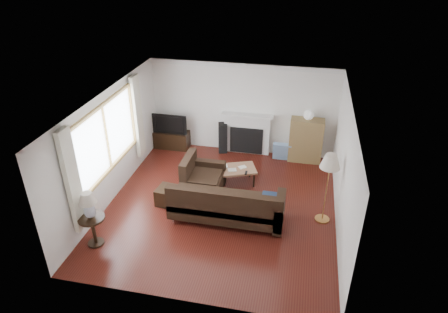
% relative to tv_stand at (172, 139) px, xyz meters
% --- Properties ---
extents(room, '(5.10, 5.60, 2.54)m').
position_rel_tv_stand_xyz_m(room, '(1.98, -2.50, 1.01)').
color(room, '#491710').
rests_on(room, ground).
extents(window, '(0.12, 2.74, 1.54)m').
position_rel_tv_stand_xyz_m(window, '(-0.47, -2.70, 1.31)').
color(window, brown).
rests_on(window, room).
extents(curtain_near, '(0.10, 0.35, 2.10)m').
position_rel_tv_stand_xyz_m(curtain_near, '(-0.42, -4.22, 1.16)').
color(curtain_near, silver).
rests_on(curtain_near, room).
extents(curtain_far, '(0.10, 0.35, 2.10)m').
position_rel_tv_stand_xyz_m(curtain_far, '(-0.42, -1.18, 1.16)').
color(curtain_far, silver).
rests_on(curtain_far, room).
extents(fireplace, '(1.40, 0.26, 1.15)m').
position_rel_tv_stand_xyz_m(fireplace, '(2.13, 0.14, 0.33)').
color(fireplace, white).
rests_on(fireplace, room).
extents(tv_stand, '(0.98, 0.44, 0.49)m').
position_rel_tv_stand_xyz_m(tv_stand, '(0.00, 0.00, 0.00)').
color(tv_stand, black).
rests_on(tv_stand, ground).
extents(television, '(0.98, 0.13, 0.56)m').
position_rel_tv_stand_xyz_m(television, '(0.00, 0.00, 0.53)').
color(television, black).
rests_on(television, tv_stand).
extents(speaker_left, '(0.30, 0.33, 0.84)m').
position_rel_tv_stand_xyz_m(speaker_left, '(1.47, 0.05, 0.18)').
color(speaker_left, black).
rests_on(speaker_left, ground).
extents(speaker_right, '(0.33, 0.35, 0.83)m').
position_rel_tv_stand_xyz_m(speaker_right, '(3.48, 0.05, 0.17)').
color(speaker_right, black).
rests_on(speaker_right, ground).
extents(bookshelf, '(0.86, 0.41, 1.19)m').
position_rel_tv_stand_xyz_m(bookshelf, '(3.73, 0.01, 0.35)').
color(bookshelf, olive).
rests_on(bookshelf, ground).
extents(globe_lamp, '(0.26, 0.26, 0.26)m').
position_rel_tv_stand_xyz_m(globe_lamp, '(3.73, 0.01, 1.07)').
color(globe_lamp, white).
rests_on(globe_lamp, bookshelf).
extents(sectional_sofa, '(2.59, 1.89, 0.84)m').
position_rel_tv_stand_xyz_m(sectional_sofa, '(2.20, -2.92, 0.17)').
color(sectional_sofa, black).
rests_on(sectional_sofa, ground).
extents(coffee_table, '(1.23, 0.95, 0.43)m').
position_rel_tv_stand_xyz_m(coffee_table, '(2.06, -1.54, -0.03)').
color(coffee_table, '#8F6244').
rests_on(coffee_table, ground).
extents(footstool, '(0.52, 0.52, 0.40)m').
position_rel_tv_stand_xyz_m(footstool, '(0.79, -2.65, -0.05)').
color(footstool, black).
rests_on(footstool, ground).
extents(floor_lamp, '(0.47, 0.47, 1.58)m').
position_rel_tv_stand_xyz_m(floor_lamp, '(4.20, -2.55, 0.55)').
color(floor_lamp, '#BE8242').
rests_on(floor_lamp, ground).
extents(side_table, '(0.51, 0.51, 0.64)m').
position_rel_tv_stand_xyz_m(side_table, '(-0.17, -4.25, 0.08)').
color(side_table, black).
rests_on(side_table, ground).
extents(table_lamp, '(0.34, 0.34, 0.55)m').
position_rel_tv_stand_xyz_m(table_lamp, '(-0.17, -4.25, 0.67)').
color(table_lamp, silver).
rests_on(table_lamp, side_table).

